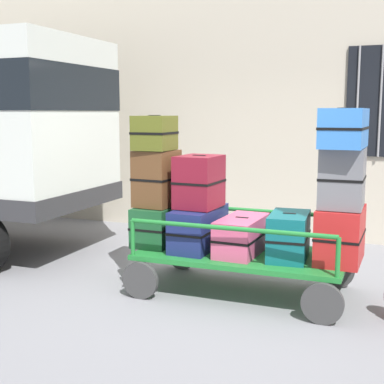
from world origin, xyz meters
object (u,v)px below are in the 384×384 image
at_px(suitcase_left_top, 155,133).
at_px(suitcase_center_bottom, 242,235).
at_px(suitcase_left_bottom, 158,225).
at_px(suitcase_right_middle, 342,178).
at_px(suitcase_midright_bottom, 289,236).
at_px(suitcase_midleft_bottom, 199,228).
at_px(suitcase_right_bottom, 340,235).
at_px(suitcase_right_top, 344,128).
at_px(luggage_cart, 242,260).
at_px(suitcase_left_middle, 157,178).
at_px(suitcase_midleft_middle, 199,182).

distance_m(suitcase_left_top, suitcase_center_bottom, 1.41).
bearing_deg(suitcase_left_bottom, suitcase_right_middle, -0.36).
height_order(suitcase_left_top, suitcase_midright_bottom, suitcase_left_top).
xyz_separation_m(suitcase_midleft_bottom, suitcase_center_bottom, (0.48, -0.03, -0.03)).
height_order(suitcase_right_bottom, suitcase_right_top, suitcase_right_top).
height_order(suitcase_left_top, suitcase_right_bottom, suitcase_left_top).
distance_m(suitcase_center_bottom, suitcase_midright_bottom, 0.48).
relative_size(luggage_cart, suitcase_center_bottom, 2.77).
bearing_deg(suitcase_left_top, suitcase_left_bottom, 90.00).
xyz_separation_m(luggage_cart, suitcase_right_bottom, (0.97, 0.04, 0.34)).
height_order(suitcase_left_top, suitcase_center_bottom, suitcase_left_top).
xyz_separation_m(suitcase_center_bottom, suitcase_right_middle, (0.97, 0.03, 0.63)).
distance_m(suitcase_left_middle, suitcase_center_bottom, 1.11).
height_order(suitcase_center_bottom, suitcase_right_top, suitcase_right_top).
relative_size(suitcase_left_bottom, suitcase_right_top, 0.92).
bearing_deg(luggage_cart, suitcase_right_top, -1.88).
height_order(suitcase_midright_bottom, suitcase_right_top, suitcase_right_top).
xyz_separation_m(suitcase_midleft_bottom, suitcase_right_bottom, (1.45, 0.02, 0.05)).
xyz_separation_m(suitcase_midleft_bottom, suitcase_right_top, (1.45, -0.05, 1.07)).
distance_m(suitcase_left_bottom, suitcase_left_middle, 0.52).
bearing_deg(luggage_cart, suitcase_left_top, -178.02).
xyz_separation_m(luggage_cart, suitcase_midleft_middle, (-0.48, 0.03, 0.79)).
bearing_deg(suitcase_midleft_bottom, suitcase_midleft_middle, 90.00).
height_order(suitcase_midleft_middle, suitcase_right_middle, suitcase_right_middle).
height_order(suitcase_left_top, suitcase_midleft_middle, suitcase_left_top).
height_order(suitcase_midleft_bottom, suitcase_center_bottom, suitcase_midleft_bottom).
distance_m(suitcase_left_top, suitcase_midleft_bottom, 1.11).
relative_size(suitcase_midleft_middle, suitcase_right_middle, 0.97).
xyz_separation_m(suitcase_left_top, suitcase_midright_bottom, (1.45, 0.00, -0.99)).
xyz_separation_m(suitcase_midleft_middle, suitcase_right_middle, (1.45, -0.01, 0.11)).
distance_m(suitcase_right_bottom, suitcase_right_top, 1.02).
distance_m(suitcase_midleft_bottom, suitcase_center_bottom, 0.49).
distance_m(suitcase_midleft_middle, suitcase_midright_bottom, 1.08).
relative_size(suitcase_midleft_bottom, suitcase_center_bottom, 1.07).
distance_m(suitcase_center_bottom, suitcase_right_middle, 1.16).
relative_size(suitcase_right_bottom, suitcase_right_middle, 1.21).
height_order(suitcase_midleft_middle, suitcase_right_bottom, suitcase_midleft_middle).
bearing_deg(suitcase_right_bottom, suitcase_left_bottom, -179.67).
bearing_deg(suitcase_center_bottom, suitcase_midleft_middle, 174.76).
height_order(luggage_cart, suitcase_left_middle, suitcase_left_middle).
bearing_deg(suitcase_right_bottom, suitcase_midleft_middle, -179.62).
height_order(luggage_cart, suitcase_left_bottom, suitcase_left_bottom).
bearing_deg(suitcase_midleft_bottom, suitcase_left_top, -174.17).
distance_m(suitcase_left_middle, suitcase_midleft_bottom, 0.70).
relative_size(suitcase_midleft_middle, suitcase_center_bottom, 0.70).
xyz_separation_m(suitcase_left_top, suitcase_center_bottom, (0.97, 0.01, -1.03)).
bearing_deg(suitcase_left_top, suitcase_midright_bottom, 0.17).
bearing_deg(suitcase_midleft_bottom, suitcase_right_bottom, 0.76).
xyz_separation_m(suitcase_left_bottom, suitcase_midleft_bottom, (0.48, -0.01, 0.01)).
height_order(luggage_cart, suitcase_right_top, suitcase_right_top).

